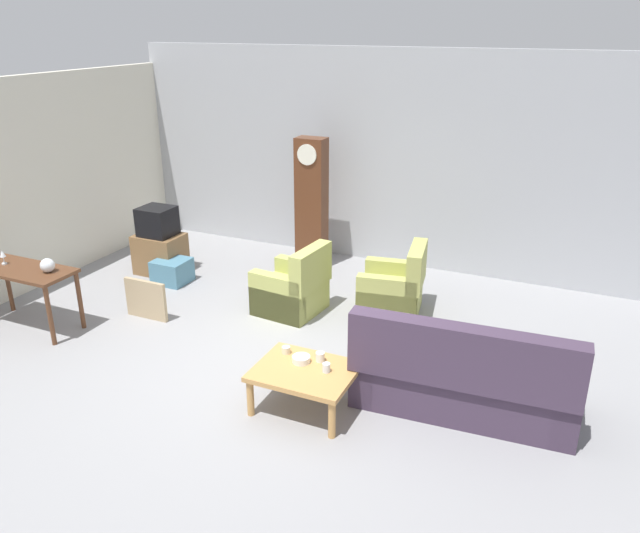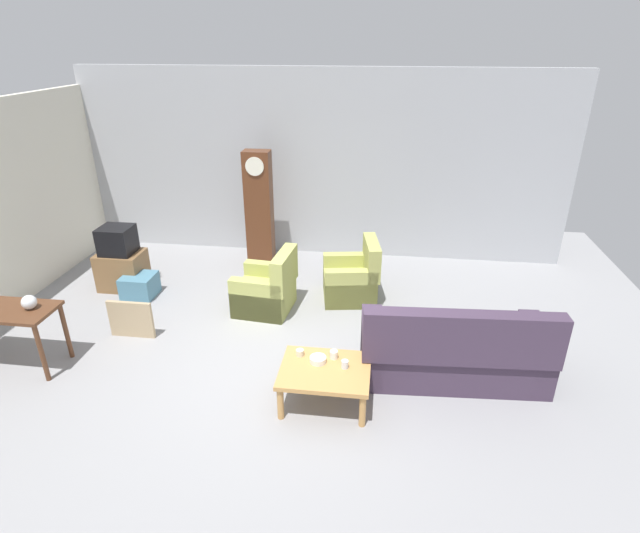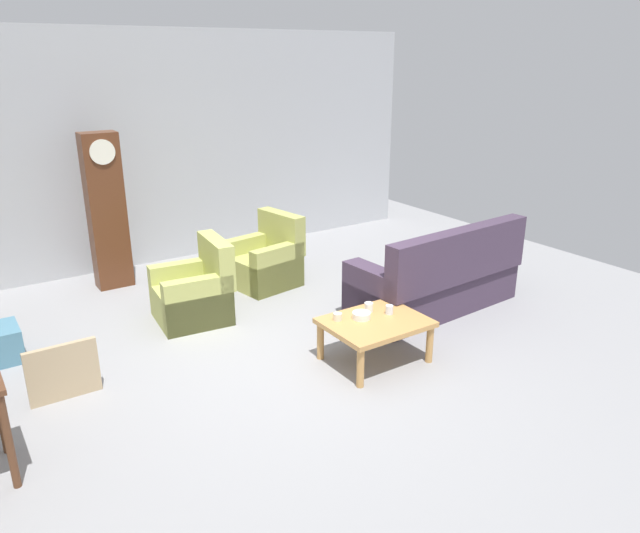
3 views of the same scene
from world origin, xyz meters
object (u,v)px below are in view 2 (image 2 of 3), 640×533
object	(u,v)px
coffee_table_wood	(325,373)
console_table_dark	(0,317)
armchair_olive_far	(353,280)
grandfather_clock	(259,209)
cup_blue_rimmed	(345,364)
storage_box_blue	(140,286)
couch_floral	(453,352)
tv_stand_cabinet	(123,270)
cup_white_porcelain	(334,355)
tv_crt	(117,240)
framed_picture_leaning	(131,319)
glass_dome_cloche	(29,302)
bowl_white_stacked	(318,360)
armchair_olive_near	(267,291)
cup_cream_tall	(300,353)

from	to	relation	value
coffee_table_wood	console_table_dark	distance (m)	3.85
armchair_olive_far	grandfather_clock	bearing A→B (deg)	147.40
cup_blue_rimmed	storage_box_blue	bearing A→B (deg)	148.75
couch_floral	cup_blue_rimmed	distance (m)	1.33
tv_stand_cabinet	cup_white_porcelain	world-z (taller)	tv_stand_cabinet
couch_floral	console_table_dark	size ratio (longest dim) A/B	1.65
console_table_dark	cup_blue_rimmed	world-z (taller)	console_table_dark
couch_floral	tv_crt	distance (m)	5.20
framed_picture_leaning	glass_dome_cloche	xyz separation A→B (m)	(-0.77, -0.74, 0.61)
storage_box_blue	cup_blue_rimmed	bearing A→B (deg)	-31.25
couch_floral	bowl_white_stacked	size ratio (longest dim) A/B	12.05
glass_dome_cloche	cup_white_porcelain	world-z (taller)	glass_dome_cloche
couch_floral	glass_dome_cloche	size ratio (longest dim) A/B	12.71
coffee_table_wood	console_table_dark	xyz separation A→B (m)	(-3.84, 0.18, 0.30)
cup_white_porcelain	coffee_table_wood	bearing A→B (deg)	-109.81
armchair_olive_near	storage_box_blue	distance (m)	2.04
framed_picture_leaning	tv_crt	bearing A→B (deg)	120.87
framed_picture_leaning	cup_cream_tall	distance (m)	2.51
storage_box_blue	armchair_olive_far	bearing A→B (deg)	6.41
framed_picture_leaning	storage_box_blue	bearing A→B (deg)	111.03
couch_floral	bowl_white_stacked	xyz separation A→B (m)	(-1.50, -0.49, 0.11)
tv_stand_cabinet	glass_dome_cloche	distance (m)	2.15
grandfather_clock	bowl_white_stacked	world-z (taller)	grandfather_clock
coffee_table_wood	glass_dome_cloche	bearing A→B (deg)	176.36
coffee_table_wood	tv_stand_cabinet	bearing A→B (deg)	146.63
storage_box_blue	cup_cream_tall	distance (m)	3.37
cup_blue_rimmed	bowl_white_stacked	world-z (taller)	cup_blue_rimmed
armchair_olive_far	cup_blue_rimmed	distance (m)	2.38
framed_picture_leaning	storage_box_blue	xyz separation A→B (m)	(-0.42, 1.10, -0.09)
coffee_table_wood	cup_blue_rimmed	xyz separation A→B (m)	(0.21, 0.04, 0.11)
framed_picture_leaning	bowl_white_stacked	size ratio (longest dim) A/B	3.36
grandfather_clock	cup_white_porcelain	world-z (taller)	grandfather_clock
armchair_olive_far	console_table_dark	distance (m)	4.56
tv_stand_cabinet	cup_blue_rimmed	bearing A→B (deg)	-31.39
storage_box_blue	cup_blue_rimmed	xyz separation A→B (m)	(3.31, -2.01, 0.30)
glass_dome_cloche	storage_box_blue	bearing A→B (deg)	79.30
framed_picture_leaning	glass_dome_cloche	world-z (taller)	glass_dome_cloche
grandfather_clock	storage_box_blue	world-z (taller)	grandfather_clock
cup_cream_tall	armchair_olive_far	bearing A→B (deg)	79.03
armchair_olive_near	cup_blue_rimmed	world-z (taller)	armchair_olive_near
grandfather_clock	glass_dome_cloche	world-z (taller)	grandfather_clock
armchair_olive_near	coffee_table_wood	xyz separation A→B (m)	(1.07, -1.90, 0.06)
armchair_olive_near	storage_box_blue	bearing A→B (deg)	175.58
armchair_olive_near	cup_white_porcelain	world-z (taller)	armchair_olive_near
couch_floral	storage_box_blue	bearing A→B (deg)	162.08
coffee_table_wood	glass_dome_cloche	distance (m)	3.49
coffee_table_wood	bowl_white_stacked	size ratio (longest dim) A/B	5.38
armchair_olive_far	cup_blue_rimmed	xyz separation A→B (m)	(0.08, -2.37, 0.17)
cup_blue_rimmed	bowl_white_stacked	size ratio (longest dim) A/B	0.50
console_table_dark	grandfather_clock	world-z (taller)	grandfather_clock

